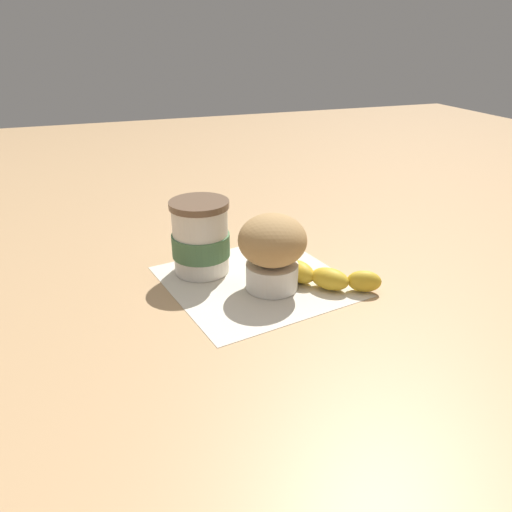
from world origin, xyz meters
name	(u,v)px	position (x,y,z in m)	size (l,w,h in m)	color
ground_plane	(256,281)	(0.00, 0.00, 0.00)	(3.00, 3.00, 0.00)	tan
paper_napkin	(256,281)	(0.00, 0.00, 0.00)	(0.26, 0.26, 0.00)	beige
coffee_cup	(201,238)	(-0.07, 0.06, 0.06)	(0.09, 0.09, 0.12)	silver
muffin	(272,249)	(0.02, -0.03, 0.06)	(0.10, 0.10, 0.11)	white
banana	(316,273)	(0.08, -0.04, 0.02)	(0.14, 0.16, 0.03)	gold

